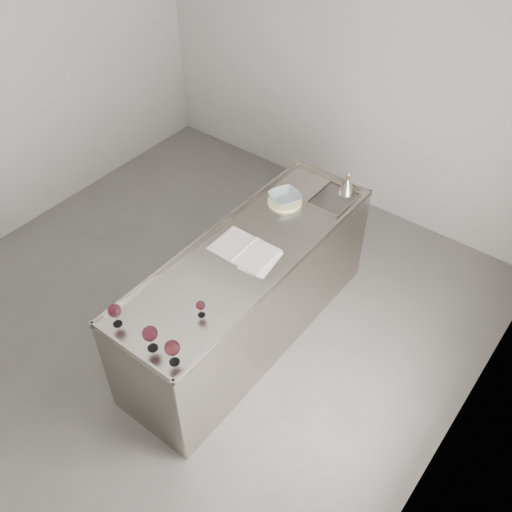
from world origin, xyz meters
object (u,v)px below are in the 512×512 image
Objects in this scene: counter at (249,294)px; wine_glass_right at (172,348)px; wine_funnel at (347,186)px; ceramic_bowl at (285,197)px; wine_glass_middle at (150,334)px; wine_glass_small at (201,306)px; wine_glass_left at (115,311)px; notebook at (244,250)px.

wine_glass_right is at bearing -76.26° from counter.
ceramic_bowl is at bearing -127.89° from wine_funnel.
counter is 1.22m from wine_funnel.
wine_funnel reaches higher than ceramic_bowl.
wine_funnel is at bearing 86.79° from wine_glass_middle.
wine_glass_middle reaches higher than wine_glass_small.
wine_glass_middle is at bearing -93.21° from wine_funnel.
wine_glass_middle is 0.18m from wine_glass_right.
wine_glass_left is 0.93× the size of wine_glass_right.
wine_glass_middle reaches higher than wine_glass_left.
ceramic_bowl is at bearing 96.95° from wine_glass_middle.
counter is 5.08× the size of notebook.
wine_glass_small is at bearing -78.47° from counter.
wine_funnel is (-0.06, 2.15, -0.07)m from wine_glass_right.
wine_glass_right is (0.51, 0.01, 0.01)m from wine_glass_left.
wine_glass_left is 0.72× the size of ceramic_bowl.
counter is 1.26m from wine_glass_left.
notebook is 0.68m from ceramic_bowl.
wine_glass_right is (0.26, -1.07, 0.60)m from counter.
counter is 12.63× the size of wine_glass_right.
wine_glass_left reaches higher than counter.
wine_glass_right is at bearing -77.13° from ceramic_bowl.
wine_funnel is at bearing 78.33° from wine_glass_left.
wine_glass_left is 0.37× the size of notebook.
notebook is at bearing 78.54° from wine_glass_left.
wine_glass_middle is 1.75m from ceramic_bowl.
wine_funnel is at bearing 77.22° from notebook.
wine_glass_middle is 0.89× the size of wine_funnel.
wine_funnel is (0.33, 0.43, 0.02)m from ceramic_bowl.
wine_glass_right is 1.11m from notebook.
wine_funnel is at bearing 52.11° from ceramic_bowl.
wine_funnel reaches higher than wine_glass_small.
counter is 0.84m from ceramic_bowl.
wine_funnel is at bearing 79.46° from counter.
notebook is (0.22, 1.07, -0.12)m from wine_glass_left.
wine_glass_small reaches higher than counter.
ceramic_bowl reaches higher than notebook.
wine_glass_middle reaches higher than counter.
wine_glass_small is at bearing 81.39° from wine_glass_middle.
wine_funnel reaches higher than wine_glass_middle.
wine_funnel is at bearing 91.65° from wine_glass_right.
wine_glass_middle is 0.40m from wine_glass_small.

